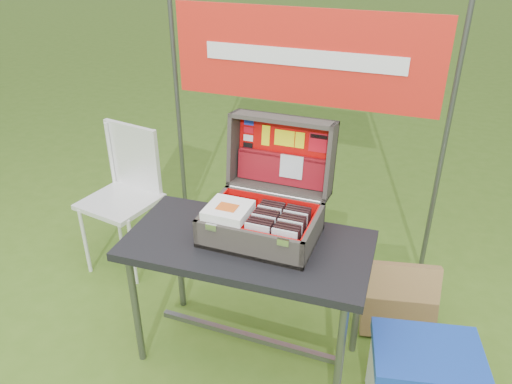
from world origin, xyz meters
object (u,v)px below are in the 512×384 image
at_px(cooler, 422,384).
at_px(cardboard_box, 400,301).
at_px(table, 248,301).
at_px(suitcase, 266,185).
at_px(chair, 120,203).

relative_size(cooler, cardboard_box, 1.10).
relative_size(table, suitcase, 2.15).
bearing_deg(suitcase, cooler, -13.23).
distance_m(suitcase, cooler, 1.11).
bearing_deg(suitcase, cardboard_box, 26.85).
xyz_separation_m(cooler, cardboard_box, (-0.15, 0.52, 0.01)).
distance_m(table, cardboard_box, 0.84).
xyz_separation_m(suitcase, chair, (-1.08, 0.35, -0.50)).
relative_size(suitcase, cooler, 1.14).
bearing_deg(cooler, chair, 151.91).
bearing_deg(cooler, cardboard_box, 94.26).
bearing_deg(cardboard_box, suitcase, -165.63).
bearing_deg(cooler, table, 162.86).
relative_size(suitcase, chair, 0.58).
height_order(table, cooler, table).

